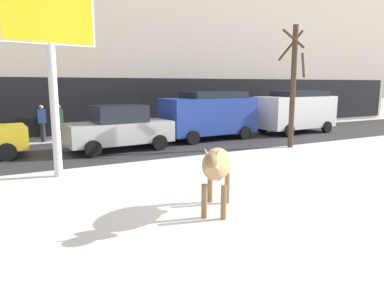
# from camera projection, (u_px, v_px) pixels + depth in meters

# --- Properties ---
(ground_plane) EXTENTS (120.00, 120.00, 0.00)m
(ground_plane) POSITION_uv_depth(u_px,v_px,m) (240.00, 198.00, 8.31)
(ground_plane) COLOR white
(road_strip) EXTENTS (60.00, 5.60, 0.01)m
(road_strip) POSITION_uv_depth(u_px,v_px,m) (135.00, 147.00, 15.04)
(road_strip) COLOR #333338
(road_strip) RESTS_ON ground
(building_facade) EXTENTS (44.00, 6.10, 13.00)m
(building_facade) POSITION_uv_depth(u_px,v_px,m) (94.00, 16.00, 19.81)
(building_facade) COLOR beige
(building_facade) RESTS_ON ground
(cow_tan) EXTENTS (1.48, 1.76, 1.54)m
(cow_tan) POSITION_uv_depth(u_px,v_px,m) (216.00, 166.00, 7.28)
(cow_tan) COLOR tan
(cow_tan) RESTS_ON ground
(billboard) EXTENTS (2.52, 0.57, 5.56)m
(billboard) POSITION_uv_depth(u_px,v_px,m) (49.00, 23.00, 9.54)
(billboard) COLOR silver
(billboard) RESTS_ON ground
(car_silver_sedan) EXTENTS (4.31, 2.20, 1.84)m
(car_silver_sedan) POSITION_uv_depth(u_px,v_px,m) (120.00, 128.00, 14.20)
(car_silver_sedan) COLOR #B7BABF
(car_silver_sedan) RESTS_ON ground
(car_blue_van) EXTENTS (4.72, 2.36, 2.32)m
(car_blue_van) POSITION_uv_depth(u_px,v_px,m) (209.00, 114.00, 16.98)
(car_blue_van) COLOR #233D9E
(car_blue_van) RESTS_ON ground
(car_white_van) EXTENTS (4.72, 2.36, 2.32)m
(car_white_van) POSITION_uv_depth(u_px,v_px,m) (296.00, 110.00, 19.33)
(car_white_van) COLOR white
(car_white_van) RESTS_ON ground
(pedestrian_near_billboard) EXTENTS (0.36, 0.24, 1.73)m
(pedestrian_near_billboard) POSITION_uv_depth(u_px,v_px,m) (59.00, 122.00, 16.60)
(pedestrian_near_billboard) COLOR #282833
(pedestrian_near_billboard) RESTS_ON ground
(pedestrian_by_cars) EXTENTS (0.36, 0.24, 1.73)m
(pedestrian_by_cars) POSITION_uv_depth(u_px,v_px,m) (42.00, 123.00, 16.26)
(pedestrian_by_cars) COLOR #282833
(pedestrian_by_cars) RESTS_ON ground
(bare_tree_left_lot) EXTENTS (1.35, 1.36, 5.08)m
(bare_tree_left_lot) POSITION_uv_depth(u_px,v_px,m) (293.00, 83.00, 14.58)
(bare_tree_left_lot) COLOR #4C3828
(bare_tree_left_lot) RESTS_ON ground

